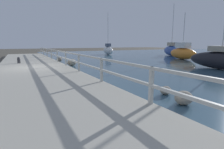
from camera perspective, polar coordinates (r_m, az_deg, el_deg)
ground_plane at (r=13.47m, az=-24.02°, el=0.93°), size 120.00×120.00×0.00m
dock_walkway at (r=13.45m, az=-24.07°, el=1.57°), size 4.68×36.00×0.30m
railing at (r=13.69m, az=-14.91°, el=5.85°), size 0.10×32.50×1.03m
boulder_far_strip at (r=20.04m, az=-16.84°, el=4.75°), size 0.59×0.53×0.44m
boulder_upstream at (r=6.09m, az=22.36°, el=-7.07°), size 0.60×0.54×0.45m
boulder_downstream at (r=7.04m, az=17.12°, el=-4.99°), size 0.44×0.40×0.33m
boulder_water_edge at (r=15.79m, az=-13.02°, el=3.87°), size 0.79×0.71×0.60m
mooring_bollard at (r=16.65m, az=-28.15°, el=4.17°), size 0.24×0.24×0.53m
sailboat_blue at (r=29.84m, az=18.82°, el=7.54°), size 3.33×5.60×7.97m
sailboat_white at (r=31.31m, az=-1.29°, el=8.00°), size 1.61×4.37×7.22m
sailboat_black at (r=15.62m, az=32.05°, el=4.17°), size 1.21×5.38×5.63m
sailboat_orange at (r=23.63m, az=22.00°, el=6.67°), size 2.67×5.18×5.61m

